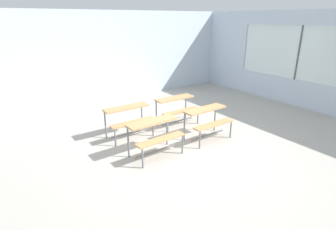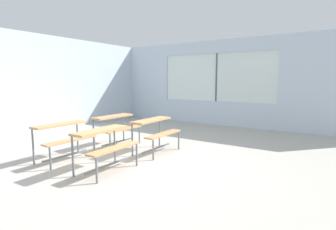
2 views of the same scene
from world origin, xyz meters
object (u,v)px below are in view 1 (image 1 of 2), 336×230
desk_bench_r0c1 (208,117)px  desk_bench_r1c0 (128,115)px  desk_bench_r1c1 (177,105)px  desk_bench_r0c0 (155,131)px

desk_bench_r0c1 → desk_bench_r1c0: (-1.49, 1.18, 0.00)m
desk_bench_r0c1 → desk_bench_r1c1: same height
desk_bench_r0c0 → desk_bench_r1c1: size_ratio=1.01×
desk_bench_r1c0 → desk_bench_r1c1: (1.43, -0.03, 0.00)m
desk_bench_r0c1 → desk_bench_r1c1: bearing=92.2°
desk_bench_r0c0 → desk_bench_r0c1: (1.46, -0.02, 0.00)m
desk_bench_r0c0 → desk_bench_r1c0: size_ratio=1.02×
desk_bench_r0c1 → desk_bench_r1c0: bearing=141.1°
desk_bench_r1c0 → desk_bench_r0c0: bearing=-88.4°
desk_bench_r0c0 → desk_bench_r0c1: same height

